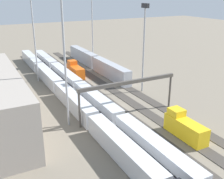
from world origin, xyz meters
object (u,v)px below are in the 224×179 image
object	(u,v)px
light_mast_1	(64,42)
signal_gantry	(129,86)
light_mast_0	(144,37)
train_on_track_1	(185,127)
light_mast_3	(33,25)
train_on_track_0	(96,63)
light_mast_2	(92,19)
train_on_track_2	(75,71)
train_on_track_3	(96,102)
train_on_track_4	(72,100)

from	to	relation	value
light_mast_1	signal_gantry	distance (m)	17.94
light_mast_0	signal_gantry	world-z (taller)	light_mast_0
train_on_track_1	light_mast_3	xyz separation A→B (m)	(50.05, 17.50, 16.00)
train_on_track_0	signal_gantry	bearing A→B (deg)	166.14
train_on_track_0	signal_gantry	xyz separation A→B (m)	(-40.53, 10.00, 4.80)
train_on_track_0	light_mast_2	distance (m)	17.06
train_on_track_1	light_mast_1	world-z (taller)	light_mast_1
train_on_track_2	light_mast_2	bearing A→B (deg)	-43.54
train_on_track_3	signal_gantry	bearing A→B (deg)	-144.42
light_mast_1	light_mast_3	size ratio (longest dim) A/B	1.02
signal_gantry	light_mast_3	bearing A→B (deg)	18.95
train_on_track_2	train_on_track_4	bearing A→B (deg)	157.81
train_on_track_3	signal_gantry	distance (m)	10.16
train_on_track_2	light_mast_2	xyz separation A→B (m)	(13.14, -12.49, 15.36)
light_mast_2	light_mast_3	distance (m)	27.75
light_mast_0	light_mast_3	bearing A→B (deg)	46.40
train_on_track_0	light_mast_2	bearing A→B (deg)	-17.41
train_on_track_1	signal_gantry	world-z (taller)	signal_gantry
light_mast_0	signal_gantry	size ratio (longest dim) A/B	0.99
train_on_track_4	train_on_track_1	distance (m)	28.69
train_on_track_1	signal_gantry	size ratio (longest dim) A/B	0.40
light_mast_1	light_mast_2	bearing A→B (deg)	-29.74
train_on_track_2	light_mast_3	distance (m)	20.33
train_on_track_4	light_mast_1	size ratio (longest dim) A/B	3.93
train_on_track_4	light_mast_1	xyz separation A→B (m)	(-8.72, 4.00, 16.37)
train_on_track_2	light_mast_1	bearing A→B (deg)	157.15
train_on_track_0	train_on_track_3	distance (m)	36.75
train_on_track_0	light_mast_2	xyz separation A→B (m)	(7.93, -2.49, 14.90)
train_on_track_4	train_on_track_2	bearing A→B (deg)	-22.19
train_on_track_1	light_mast_2	bearing A→B (deg)	-6.87
train_on_track_0	light_mast_1	size ratio (longest dim) A/B	1.61
train_on_track_4	train_on_track_1	world-z (taller)	train_on_track_1
train_on_track_3	light_mast_0	bearing A→B (deg)	-71.72
light_mast_0	light_mast_3	distance (m)	34.40
train_on_track_1	train_on_track_3	world-z (taller)	train_on_track_1
signal_gantry	train_on_track_4	bearing A→B (deg)	42.76
train_on_track_3	signal_gantry	size ratio (longest dim) A/B	4.79
train_on_track_4	light_mast_0	distance (m)	26.42
train_on_track_4	train_on_track_1	size ratio (longest dim) A/B	11.48
light_mast_1	light_mast_2	distance (m)	53.41
train_on_track_4	train_on_track_2	distance (m)	26.47
train_on_track_4	train_on_track_2	world-z (taller)	train_on_track_2
light_mast_0	signal_gantry	bearing A→B (deg)	135.83
train_on_track_4	train_on_track_3	size ratio (longest dim) A/B	0.96
train_on_track_4	light_mast_2	size ratio (longest dim) A/B	4.17
light_mast_1	train_on_track_1	bearing A→B (deg)	-129.65
train_on_track_4	light_mast_2	xyz separation A→B (m)	(37.65, -22.49, 15.44)
light_mast_2	train_on_track_3	bearing A→B (deg)	157.14
train_on_track_3	signal_gantry	xyz separation A→B (m)	(-6.99, -5.00, 5.41)
train_on_track_4	train_on_track_3	distance (m)	6.29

